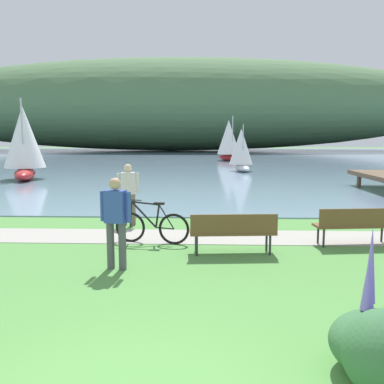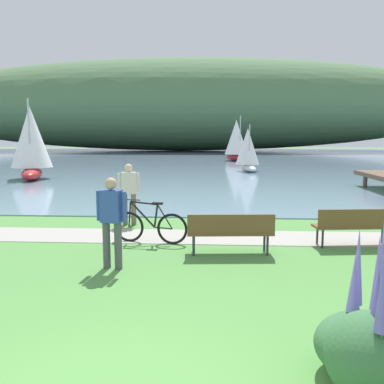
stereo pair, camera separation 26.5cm
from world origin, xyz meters
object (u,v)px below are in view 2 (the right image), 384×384
at_px(park_bench_near_camera, 230,230).
at_px(person_at_shoreline, 129,190).
at_px(bicycle_leaning_near_bench, 150,226).
at_px(person_on_the_grass, 112,217).
at_px(sailboat_toward_hillside, 31,142).
at_px(park_bench_further_along, 355,224).
at_px(sailboat_mid_bay, 236,140).
at_px(sailboat_nearest_to_shore, 248,149).

distance_m(park_bench_near_camera, person_at_shoreline, 3.96).
xyz_separation_m(bicycle_leaning_near_bench, person_on_the_grass, (-0.40, -1.92, 0.58)).
bearing_deg(sailboat_toward_hillside, bicycle_leaning_near_bench, -57.02).
bearing_deg(sailboat_toward_hillside, park_bench_further_along, -45.74).
height_order(bicycle_leaning_near_bench, sailboat_mid_bay, sailboat_mid_bay).
relative_size(park_bench_further_along, bicycle_leaning_near_bench, 1.05).
height_order(park_bench_further_along, sailboat_toward_hillside, sailboat_toward_hillside).
height_order(person_on_the_grass, sailboat_mid_bay, sailboat_mid_bay).
xyz_separation_m(sailboat_nearest_to_shore, sailboat_mid_bay, (-0.22, 13.04, 0.57)).
height_order(park_bench_near_camera, person_at_shoreline, person_at_shoreline).
distance_m(park_bench_near_camera, person_on_the_grass, 2.51).
bearing_deg(person_at_shoreline, park_bench_near_camera, -46.03).
xyz_separation_m(park_bench_further_along, sailboat_mid_bay, (-1.20, 33.37, 1.64)).
xyz_separation_m(park_bench_further_along, sailboat_nearest_to_shore, (-0.98, 20.33, 1.07)).
distance_m(park_bench_further_along, person_on_the_grass, 5.38).
bearing_deg(person_at_shoreline, person_on_the_grass, -82.59).
height_order(park_bench_near_camera, bicycle_leaning_near_bench, bicycle_leaning_near_bench).
relative_size(bicycle_leaning_near_bench, person_at_shoreline, 1.03).
distance_m(person_at_shoreline, person_on_the_grass, 3.94).
height_order(person_at_shoreline, sailboat_mid_bay, sailboat_mid_bay).
relative_size(park_bench_near_camera, sailboat_toward_hillside, 0.40).
bearing_deg(park_bench_near_camera, person_on_the_grass, -154.20).
bearing_deg(bicycle_leaning_near_bench, sailboat_toward_hillside, 122.98).
bearing_deg(sailboat_nearest_to_shore, sailboat_mid_bay, 90.96).
bearing_deg(sailboat_toward_hillside, sailboat_mid_bay, 56.88).
bearing_deg(sailboat_nearest_to_shore, sailboat_toward_hillside, -154.07).
bearing_deg(sailboat_nearest_to_shore, park_bench_further_along, -87.25).
distance_m(bicycle_leaning_near_bench, person_on_the_grass, 2.04).
distance_m(park_bench_further_along, sailboat_mid_bay, 33.43).
bearing_deg(person_at_shoreline, sailboat_toward_hillside, 124.23).
relative_size(park_bench_near_camera, sailboat_mid_bay, 0.41).
relative_size(sailboat_nearest_to_shore, sailboat_mid_bay, 0.73).
height_order(person_on_the_grass, sailboat_toward_hillside, sailboat_toward_hillside).
bearing_deg(person_on_the_grass, sailboat_mid_bay, 83.80).
distance_m(park_bench_near_camera, sailboat_mid_bay, 34.25).
height_order(park_bench_near_camera, sailboat_nearest_to_shore, sailboat_nearest_to_shore).
distance_m(park_bench_near_camera, park_bench_further_along, 2.92).
distance_m(bicycle_leaning_near_bench, sailboat_mid_bay, 33.55).
bearing_deg(person_at_shoreline, park_bench_further_along, -20.13).
bearing_deg(park_bench_near_camera, sailboat_toward_hillside, 126.29).
xyz_separation_m(park_bench_further_along, sailboat_toward_hillside, (-13.76, 14.12, 1.66)).
xyz_separation_m(park_bench_near_camera, sailboat_nearest_to_shore, (1.82, 21.13, 1.07)).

